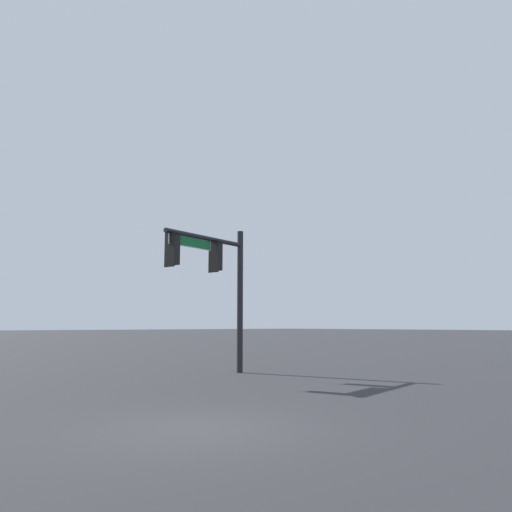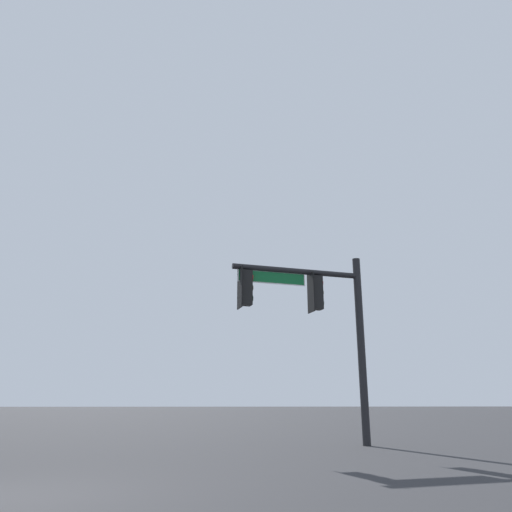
{
  "view_description": "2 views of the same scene",
  "coord_description": "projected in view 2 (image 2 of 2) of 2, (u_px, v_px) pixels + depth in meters",
  "views": [
    {
      "loc": [
        5.57,
        8.08,
        1.95
      ],
      "look_at": [
        -6.94,
        -6.33,
        4.61
      ],
      "focal_mm": 35.0,
      "sensor_mm": 36.0,
      "label": 1
    },
    {
      "loc": [
        -2.89,
        7.56,
        1.25
      ],
      "look_at": [
        -4.27,
        -7.39,
        5.69
      ],
      "focal_mm": 35.0,
      "sensor_mm": 36.0,
      "label": 2
    }
  ],
  "objects": [
    {
      "name": "signal_pole_near",
      "position": [
        318.0,
        311.0,
        15.99
      ],
      "size": [
        4.38,
        1.24,
        5.96
      ],
      "color": "black",
      "rests_on": "ground_plane"
    }
  ]
}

